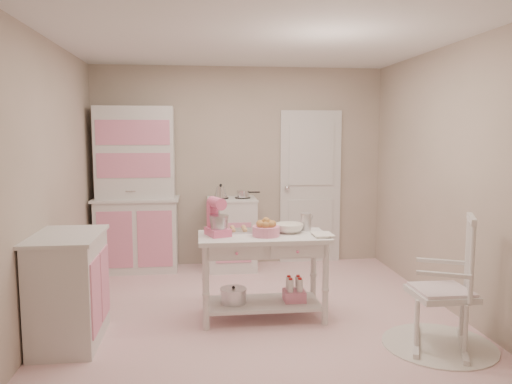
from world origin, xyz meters
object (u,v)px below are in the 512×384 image
at_px(base_cabinet, 69,289).
at_px(bread_basket, 266,231).
at_px(work_table, 263,277).
at_px(rocking_chair, 442,281).
at_px(hutch, 136,189).
at_px(stand_mixer, 218,217).
at_px(stove, 232,233).

bearing_deg(base_cabinet, bread_basket, 10.54).
bearing_deg(work_table, rocking_chair, -30.24).
xyz_separation_m(rocking_chair, bread_basket, (-1.34, 0.74, 0.30)).
xyz_separation_m(hutch, base_cabinet, (-0.30, -2.18, -0.58)).
bearing_deg(rocking_chair, stand_mixer, -179.98).
relative_size(stove, rocking_chair, 0.84).
distance_m(base_cabinet, work_table, 1.71).
bearing_deg(hutch, stand_mixer, -62.01).
distance_m(work_table, stand_mixer, 0.71).
bearing_deg(stove, work_table, -84.42).
bearing_deg(rocking_chair, stove, 145.52).
height_order(base_cabinet, stand_mixer, stand_mixer).
distance_m(base_cabinet, bread_basket, 1.77).
distance_m(work_table, bread_basket, 0.45).
height_order(hutch, rocking_chair, hutch).
xyz_separation_m(stove, base_cabinet, (-1.50, -2.13, 0.00)).
relative_size(stove, stand_mixer, 2.71).
height_order(work_table, bread_basket, bread_basket).
height_order(stove, work_table, stove).
xyz_separation_m(work_table, bread_basket, (0.02, -0.05, 0.45)).
distance_m(hutch, work_table, 2.36).
height_order(hutch, stove, hutch).
height_order(stand_mixer, bread_basket, stand_mixer).
bearing_deg(rocking_chair, work_table, 174.32).
relative_size(rocking_chair, stand_mixer, 3.24).
bearing_deg(work_table, stove, 95.58).
xyz_separation_m(stove, work_table, (0.17, -1.76, -0.06)).
height_order(hutch, base_cabinet, hutch).
height_order(stove, bread_basket, stove).
height_order(stove, base_cabinet, same).
height_order(hutch, work_table, hutch).
xyz_separation_m(base_cabinet, stand_mixer, (1.25, 0.39, 0.51)).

